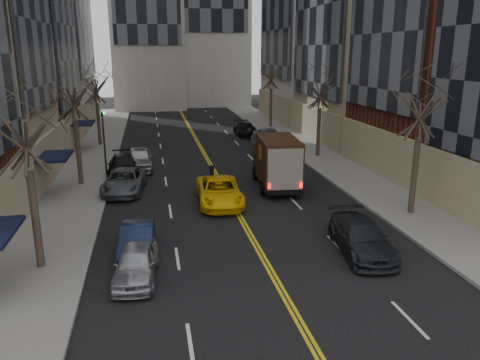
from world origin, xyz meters
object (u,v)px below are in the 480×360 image
object	(u,v)px
ups_truck	(277,162)
taxi	(219,191)
observer_sedan	(361,237)
pedestrian	(213,180)

from	to	relation	value
ups_truck	taxi	bearing A→B (deg)	-141.96
ups_truck	taxi	size ratio (longest dim) A/B	1.17
ups_truck	observer_sedan	bearing A→B (deg)	-79.79
taxi	ups_truck	bearing A→B (deg)	35.22
ups_truck	pedestrian	bearing A→B (deg)	-160.98
ups_truck	observer_sedan	world-z (taller)	ups_truck
pedestrian	taxi	bearing A→B (deg)	179.60
taxi	pedestrian	distance (m)	1.58
ups_truck	pedestrian	xyz separation A→B (m)	(-4.16, -1.04, -0.68)
taxi	pedestrian	size ratio (longest dim) A/B	2.75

